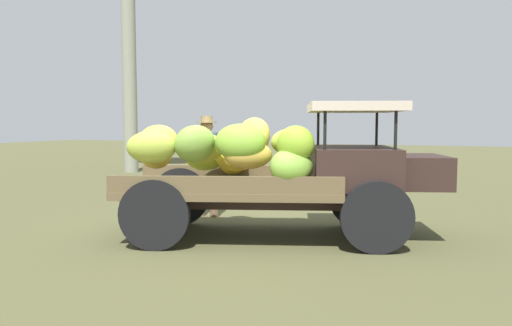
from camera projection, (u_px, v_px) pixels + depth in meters
ground_plane at (250, 232)px, 7.35m from camera, size 60.00×60.00×0.00m
truck at (279, 167)px, 6.88m from camera, size 4.66×2.83×1.90m
farmer at (207, 159)px, 8.49m from camera, size 0.52×0.48×1.74m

